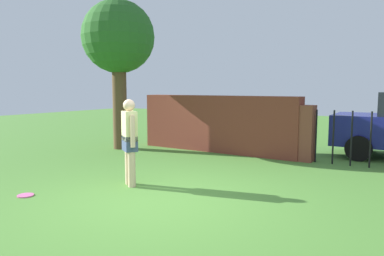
% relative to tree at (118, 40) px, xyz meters
% --- Properties ---
extents(ground_plane, '(40.00, 40.00, 0.00)m').
position_rel_tree_xyz_m(ground_plane, '(4.21, -3.46, -3.23)').
color(ground_plane, '#4C8433').
extents(brick_wall, '(4.80, 0.50, 1.61)m').
position_rel_tree_xyz_m(brick_wall, '(2.71, 1.13, -2.43)').
color(brick_wall, brown).
rests_on(brick_wall, ground).
extents(tree, '(2.13, 2.13, 4.39)m').
position_rel_tree_xyz_m(tree, '(0.00, 0.00, 0.00)').
color(tree, brown).
rests_on(tree, ground).
extents(person, '(0.47, 0.38, 1.62)m').
position_rel_tree_xyz_m(person, '(3.12, -2.97, -2.33)').
color(person, beige).
rests_on(person, ground).
extents(fence_gate, '(3.00, 0.44, 1.40)m').
position_rel_tree_xyz_m(fence_gate, '(6.50, 1.13, -2.53)').
color(fence_gate, brown).
rests_on(fence_gate, ground).
extents(frisbee_pink, '(0.27, 0.27, 0.02)m').
position_rel_tree_xyz_m(frisbee_pink, '(2.08, -4.45, -3.22)').
color(frisbee_pink, pink).
rests_on(frisbee_pink, ground).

